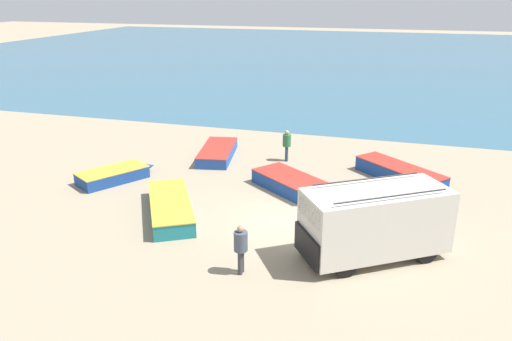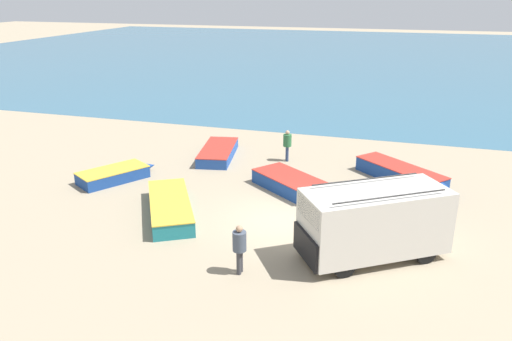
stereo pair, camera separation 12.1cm
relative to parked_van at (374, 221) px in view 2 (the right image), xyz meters
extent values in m
plane|color=gray|center=(-3.49, 1.81, -1.29)|extent=(200.00, 200.00, 0.00)
cube|color=#33607A|center=(-3.49, 53.81, -1.28)|extent=(120.00, 80.00, 0.01)
cube|color=beige|center=(0.02, 0.02, 0.02)|extent=(4.96, 4.21, 2.06)
cube|color=black|center=(-1.96, -1.30, -0.54)|extent=(1.08, 1.56, 0.93)
cube|color=#1E232D|center=(-1.89, -1.26, 0.64)|extent=(1.01, 1.47, 0.66)
cylinder|color=black|center=(-0.71, -1.49, -0.93)|extent=(0.72, 0.58, 0.72)
cylinder|color=black|center=(-1.65, -0.08, -0.93)|extent=(0.72, 0.58, 0.72)
cylinder|color=black|center=(1.70, 0.11, -0.93)|extent=(0.72, 0.58, 0.72)
cylinder|color=black|center=(0.76, 1.52, -0.93)|extent=(0.72, 0.58, 0.72)
cylinder|color=black|center=(0.45, -0.62, 1.17)|extent=(3.21, 2.16, 0.05)
cylinder|color=black|center=(-0.40, 0.65, 1.17)|extent=(3.21, 2.16, 0.05)
cube|color=navy|center=(0.70, 7.50, -0.96)|extent=(4.22, 3.87, 0.65)
cone|color=navy|center=(2.75, 5.76, -0.96)|extent=(1.13, 1.09, 0.61)
cube|color=#B22D23|center=(0.70, 7.50, -0.71)|extent=(0.95, 1.07, 0.05)
cube|color=#B22D23|center=(0.70, 7.50, -0.62)|extent=(4.26, 3.91, 0.04)
cube|color=#1E757F|center=(-7.81, 1.09, -1.00)|extent=(3.51, 4.60, 0.58)
cone|color=#1E757F|center=(-9.16, 3.44, -1.00)|extent=(0.97, 1.12, 0.55)
cube|color=gold|center=(-7.81, 1.09, -0.77)|extent=(1.29, 0.86, 0.05)
cube|color=gold|center=(-7.81, 1.09, -0.69)|extent=(3.54, 4.65, 0.04)
cube|color=navy|center=(-3.92, 4.94, -0.99)|extent=(3.71, 3.35, 0.60)
cone|color=navy|center=(-5.59, 6.20, -0.99)|extent=(0.94, 0.90, 0.57)
cube|color=#B22D23|center=(-3.92, 4.94, -0.76)|extent=(1.06, 1.31, 0.05)
cube|color=#B22D23|center=(-3.92, 4.94, -0.67)|extent=(3.75, 3.39, 0.04)
cube|color=#234CA3|center=(-8.53, 8.22, -1.03)|extent=(2.23, 4.10, 0.51)
cone|color=#234CA3|center=(-8.96, 10.55, -1.03)|extent=(0.64, 0.93, 0.49)
cube|color=#B22D23|center=(-8.53, 8.22, -0.84)|extent=(1.44, 0.46, 0.05)
cube|color=#B22D23|center=(-8.53, 8.22, -0.75)|extent=(2.25, 4.14, 0.04)
cube|color=navy|center=(-11.95, 3.63, -1.02)|extent=(2.81, 3.35, 0.52)
cone|color=navy|center=(-10.97, 5.22, -1.02)|extent=(0.77, 0.83, 0.50)
cube|color=gold|center=(-11.95, 3.63, -0.83)|extent=(1.22, 0.86, 0.05)
cube|color=gold|center=(-11.95, 3.63, -0.74)|extent=(2.84, 3.38, 0.04)
cylinder|color=#38383D|center=(-3.83, -2.28, -0.89)|extent=(0.15, 0.15, 0.79)
cylinder|color=#38383D|center=(-3.83, -2.12, -0.89)|extent=(0.15, 0.15, 0.79)
cylinder|color=#424C5B|center=(-3.83, -2.20, -0.18)|extent=(0.43, 0.43, 0.63)
sphere|color=tan|center=(-3.83, -2.20, 0.24)|extent=(0.21, 0.21, 0.21)
cylinder|color=navy|center=(-4.97, 8.81, -0.90)|extent=(0.15, 0.15, 0.78)
cylinder|color=navy|center=(-4.92, 8.66, -0.90)|extent=(0.15, 0.15, 0.78)
cylinder|color=#2D6B3D|center=(-4.94, 8.74, -0.19)|extent=(0.42, 0.42, 0.62)
sphere|color=tan|center=(-4.94, 8.74, 0.22)|extent=(0.21, 0.21, 0.21)
camera|label=1|loc=(0.45, -15.04, 7.05)|focal=35.00mm
camera|label=2|loc=(0.57, -15.00, 7.05)|focal=35.00mm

